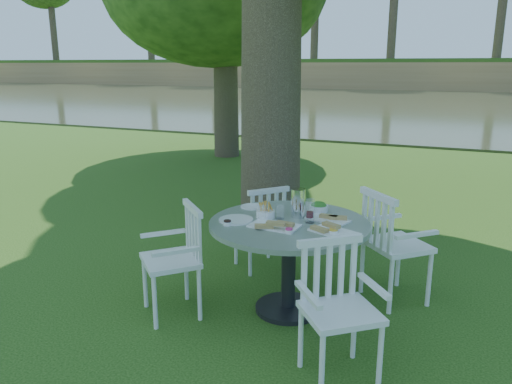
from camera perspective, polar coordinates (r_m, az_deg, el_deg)
ground at (r=4.99m, az=-0.93°, el=-10.04°), size 140.00×140.00×0.00m
table at (r=4.18m, az=3.79°, el=-5.57°), size 1.33×1.33×0.80m
chair_ne at (r=4.51m, az=14.81°, el=-5.14°), size 0.69×0.70×1.01m
chair_nw at (r=5.05m, az=0.88°, el=-3.40°), size 0.61×0.61×0.88m
chair_sw at (r=4.24m, az=-8.58°, el=-6.72°), size 0.64×0.64×0.93m
chair_se at (r=3.46m, az=9.02°, el=-11.81°), size 0.64×0.64×0.93m
tableware at (r=4.18m, az=4.10°, el=-2.49°), size 1.19×0.79×0.24m
river at (r=27.28m, az=19.69°, el=9.24°), size 100.00×28.00×0.12m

